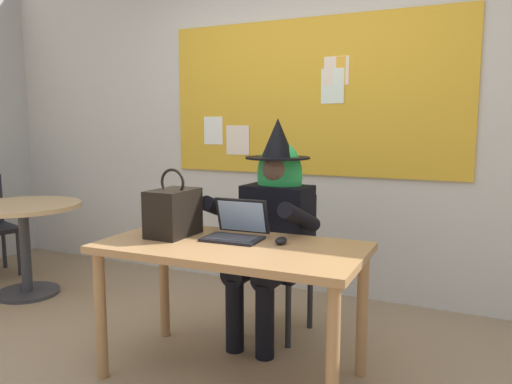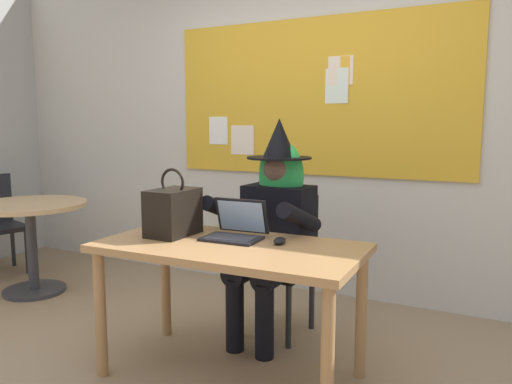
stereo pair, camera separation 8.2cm
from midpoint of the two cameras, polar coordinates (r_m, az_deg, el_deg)
ground_plane at (r=2.84m, az=-5.76°, el=-20.69°), size 24.00×24.00×0.00m
wall_back_bulletin at (r=4.02m, az=7.46°, el=8.71°), size 6.36×1.73×2.82m
desk_main at (r=2.66m, az=-2.06°, el=-7.88°), size 1.40×0.75×0.73m
chair_at_desk at (r=3.32m, az=3.79°, el=-7.14°), size 0.44×0.44×0.89m
person_costumed at (r=3.15m, az=2.84°, el=-2.77°), size 0.60×0.67×1.38m
laptop at (r=2.76m, az=-1.50°, el=-4.27°), size 0.32×0.28×0.21m
computer_mouse at (r=2.63m, az=3.59°, el=-5.53°), size 0.08×0.11×0.03m
handbag at (r=2.84m, az=-8.56°, el=-2.20°), size 0.20×0.30×0.38m
side_table_round at (r=4.36m, az=-23.67°, el=-3.51°), size 0.87×0.87×0.73m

